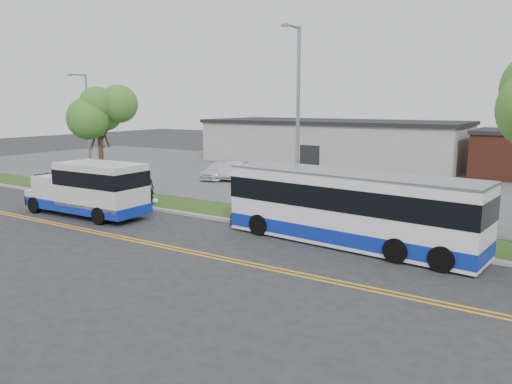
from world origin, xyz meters
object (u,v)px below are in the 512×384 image
Objects in this scene: streetlight_far at (87,124)px; parked_car_a at (235,170)px; tree_west at (99,116)px; transit_bus at (349,208)px; pedestrian at (148,188)px; parked_car_b at (219,170)px; shuttle_bus at (92,188)px; streetlight_near at (297,119)px.

parked_car_a is at bearing 42.71° from streetlight_far.
tree_west is 11.35m from parked_car_a.
pedestrian is at bearing 179.72° from transit_bus.
parked_car_a is (4.07, 9.66, -4.34)m from tree_west.
parked_car_b is at bearing 72.45° from tree_west.
streetlight_far is 11.96m from shuttle_bus.
streetlight_far reaches higher than tree_west.
pedestrian is (0.46, 3.68, -0.52)m from shuttle_bus.
transit_bus reaches higher than parked_car_b.
pedestrian is at bearing -174.99° from streetlight_near.
streetlight_near is 15.56m from parked_car_a.
streetlight_near is 2.30× the size of parked_car_a.
streetlight_near reaches higher than streetlight_far.
streetlight_far reaches higher than shuttle_bus.
pedestrian is (9.55, -3.52, -3.44)m from streetlight_far.
transit_bus reaches higher than parked_car_a.
transit_bus is 6.11× the size of pedestrian.
tree_west is 0.90× the size of shuttle_bus.
tree_west reaches higher than parked_car_b.
streetlight_near is at bearing 147.79° from pedestrian.
tree_west is 0.61× the size of transit_bus.
tree_west is 7.97m from shuttle_bus.
parked_car_a is (-10.93, 10.14, -4.45)m from streetlight_near.
shuttle_bus is at bearing 45.68° from pedestrian.
parked_car_b is at bearing 97.44° from shuttle_bus.
transit_bus is at bearing -51.33° from parked_car_b.
transit_bus is at bearing 8.54° from shuttle_bus.
streetlight_near is 16.11m from parked_car_b.
tree_west reaches higher than parked_car_a.
tree_west is at bearing 134.25° from shuttle_bus.
pedestrian is 0.45× the size of parked_car_a.
parked_car_a is at bearing -119.50° from pedestrian.
tree_west is at bearing 178.20° from streetlight_near.
streetlight_far reaches higher than transit_bus.
streetlight_near is at bearing -57.71° from parked_car_a.
streetlight_near is at bearing 155.57° from transit_bus.
transit_bus is 13.24m from pedestrian.
tree_west is at bearing 177.45° from transit_bus.
streetlight_near is at bearing 23.09° from shuttle_bus.
parked_car_a reaches higher than parked_car_b.
shuttle_bus is (5.09, -4.98, -3.57)m from tree_west.
shuttle_bus is (9.09, -7.20, -2.93)m from streetlight_far.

